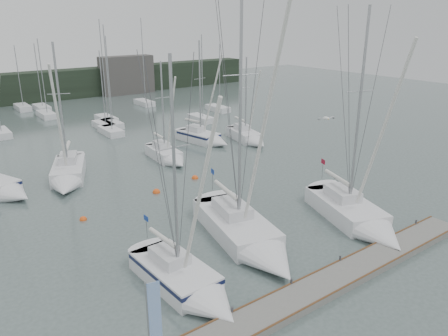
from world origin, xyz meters
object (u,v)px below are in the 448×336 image
object	(u,v)px
sailboat_near_right	(361,220)
sailboat_mid_d	(206,138)
sailboat_mid_e	(249,138)
sailboat_mid_c	(169,157)
buoy_a	(156,192)
dock_banner	(152,316)
sailboat_near_left	(190,285)
buoy_b	(195,178)
sailboat_mid_b	(67,176)
sailboat_near_center	(252,240)
buoy_c	(83,220)

from	to	relation	value
sailboat_near_right	sailboat_mid_d	world-z (taller)	sailboat_near_right
sailboat_mid_e	sailboat_mid_c	bearing A→B (deg)	-164.83
buoy_a	sailboat_mid_c	bearing A→B (deg)	53.08
sailboat_near_right	dock_banner	distance (m)	18.07
sailboat_mid_e	dock_banner	world-z (taller)	sailboat_mid_e
sailboat_near_left	sailboat_mid_d	xyz separation A→B (m)	(17.14, 23.67, 0.02)
buoy_b	dock_banner	xyz separation A→B (m)	(-13.70, -18.22, 2.73)
buoy_b	sailboat_near_right	bearing A→B (deg)	-75.31
sailboat_mid_e	dock_banner	bearing A→B (deg)	-124.27
buoy_b	dock_banner	distance (m)	22.96
dock_banner	sailboat_near_right	bearing A→B (deg)	19.89
sailboat_mid_b	sailboat_mid_d	bearing A→B (deg)	33.38
sailboat_mid_d	sailboat_mid_e	size ratio (longest dim) A/B	1.18
dock_banner	sailboat_near_center	bearing A→B (deg)	39.10
sailboat_mid_d	sailboat_mid_e	xyz separation A→B (m)	(4.26, -2.67, -0.06)
sailboat_mid_d	sailboat_near_center	bearing A→B (deg)	-128.79
sailboat_mid_c	buoy_c	distance (m)	14.22
sailboat_near_center	sailboat_mid_e	size ratio (longest dim) A/B	1.75
sailboat_near_right	buoy_a	world-z (taller)	sailboat_near_right
sailboat_near_right	sailboat_mid_e	distance (m)	22.85
sailboat_near_center	sailboat_mid_b	bearing A→B (deg)	119.53
sailboat_near_left	dock_banner	bearing A→B (deg)	-140.39
sailboat_mid_d	sailboat_mid_c	bearing A→B (deg)	-165.20
sailboat_mid_d	buoy_c	size ratio (longest dim) A/B	23.21
sailboat_mid_c	sailboat_mid_d	size ratio (longest dim) A/B	0.86
sailboat_near_left	sailboat_mid_c	bearing A→B (deg)	60.75
sailboat_mid_c	buoy_b	world-z (taller)	sailboat_mid_c
sailboat_near_center	sailboat_mid_b	distance (m)	19.40
sailboat_near_center	sailboat_mid_d	world-z (taller)	sailboat_near_center
sailboat_mid_b	dock_banner	size ratio (longest dim) A/B	3.26
sailboat_mid_d	buoy_c	world-z (taller)	sailboat_mid_d
sailboat_mid_c	sailboat_mid_d	world-z (taller)	sailboat_mid_d
sailboat_mid_d	dock_banner	size ratio (longest dim) A/B	3.12
buoy_a	buoy_b	xyz separation A→B (m)	(4.43, 0.91, 0.00)
sailboat_mid_d	dock_banner	world-z (taller)	sailboat_mid_d
buoy_a	sailboat_mid_b	bearing A→B (deg)	128.31
sailboat_near_left	sailboat_mid_d	world-z (taller)	sailboat_near_left
buoy_c	dock_banner	size ratio (longest dim) A/B	0.13
sailboat_mid_e	buoy_c	xyz separation A→B (m)	(-22.87, -8.75, -0.52)
sailboat_mid_b	sailboat_mid_e	bearing A→B (deg)	24.12
sailboat_mid_b	dock_banner	distance (m)	24.38
sailboat_mid_d	buoy_a	bearing A→B (deg)	-151.15
sailboat_mid_b	sailboat_mid_d	xyz separation A→B (m)	(17.09, 3.32, -0.02)
sailboat_near_left	sailboat_near_center	size ratio (longest dim) A/B	0.73
buoy_c	sailboat_near_right	bearing A→B (deg)	-40.11
sailboat_mid_c	buoy_c	world-z (taller)	sailboat_mid_c
sailboat_near_right	sailboat_mid_c	bearing A→B (deg)	118.20
sailboat_near_center	sailboat_near_right	size ratio (longest dim) A/B	1.15
sailboat_near_center	sailboat_mid_e	xyz separation A→B (m)	(15.70, 19.20, -0.07)
sailboat_near_left	buoy_c	xyz separation A→B (m)	(-1.46, 12.24, -0.56)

